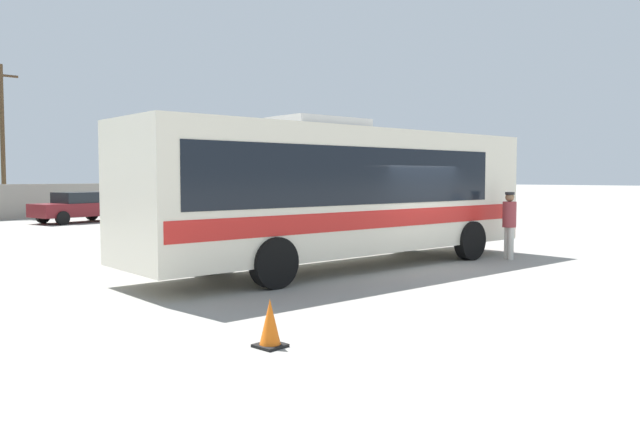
% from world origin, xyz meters
% --- Properties ---
extents(ground_plane, '(300.00, 300.00, 0.00)m').
position_xyz_m(ground_plane, '(0.00, 10.00, 0.00)').
color(ground_plane, gray).
extents(perimeter_wall, '(80.00, 0.30, 1.84)m').
position_xyz_m(perimeter_wall, '(0.00, 25.00, 0.92)').
color(perimeter_wall, '#9E998C').
rests_on(perimeter_wall, ground_plane).
extents(coach_bus_cream_red, '(11.45, 3.76, 3.60)m').
position_xyz_m(coach_bus_cream_red, '(-1.42, 1.15, 1.92)').
color(coach_bus_cream_red, silver).
rests_on(coach_bus_cream_red, ground_plane).
extents(attendant_by_bus_door, '(0.50, 0.50, 1.82)m').
position_xyz_m(attendant_by_bus_door, '(2.84, -1.17, 1.04)').
color(attendant_by_bus_door, silver).
rests_on(attendant_by_bus_door, ground_plane).
extents(parked_car_third_maroon, '(4.35, 2.27, 1.48)m').
position_xyz_m(parked_car_third_maroon, '(1.25, 20.37, 0.78)').
color(parked_car_third_maroon, maroon).
rests_on(parked_car_third_maroon, ground_plane).
extents(parked_car_rightmost_white, '(4.30, 2.26, 1.52)m').
position_xyz_m(parked_car_rightmost_white, '(7.18, 20.76, 0.80)').
color(parked_car_rightmost_white, silver).
rests_on(parked_car_rightmost_white, ground_plane).
extents(utility_pole_near, '(1.80, 0.24, 8.40)m').
position_xyz_m(utility_pole_near, '(0.45, 27.53, 4.38)').
color(utility_pole_near, '#4C3823').
rests_on(utility_pole_near, ground_plane).
extents(roadside_tree_right, '(3.46, 3.46, 5.77)m').
position_xyz_m(roadside_tree_right, '(10.42, 28.57, 4.27)').
color(roadside_tree_right, brown).
rests_on(roadside_tree_right, ground_plane).
extents(traffic_cone_on_apron, '(0.36, 0.36, 0.64)m').
position_xyz_m(traffic_cone_on_apron, '(-7.43, -2.83, 0.31)').
color(traffic_cone_on_apron, black).
rests_on(traffic_cone_on_apron, ground_plane).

